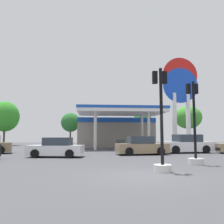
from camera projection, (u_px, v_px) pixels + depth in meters
name	position (u px, v px, depth m)	size (l,w,h in m)	color
ground_plane	(144.00, 175.00, 9.15)	(90.00, 90.00, 0.00)	#47474C
gas_station	(115.00, 130.00, 33.04)	(10.52, 13.18, 4.79)	gray
station_pole_sign	(180.00, 90.00, 30.09)	(4.62, 0.56, 11.78)	white
car_1	(141.00, 146.00, 19.04)	(4.36, 2.24, 1.51)	black
car_2	(56.00, 148.00, 16.91)	(4.18, 2.28, 1.42)	black
car_5	(186.00, 144.00, 21.02)	(4.79, 2.44, 1.66)	black
traffic_signal_0	(195.00, 139.00, 12.64)	(0.82, 0.82, 4.57)	silver
traffic_signal_1	(162.00, 135.00, 10.16)	(0.76, 0.76, 4.59)	silver
tree_0	(5.00, 116.00, 37.36)	(4.49, 4.49, 7.10)	brown
tree_1	(71.00, 122.00, 37.71)	(3.05, 3.05, 5.27)	brown
tree_2	(142.00, 119.00, 40.10)	(3.00, 3.00, 5.79)	brown
tree_3	(188.00, 117.00, 41.02)	(4.77, 4.77, 6.82)	brown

